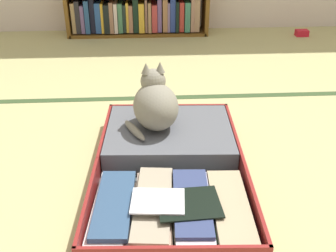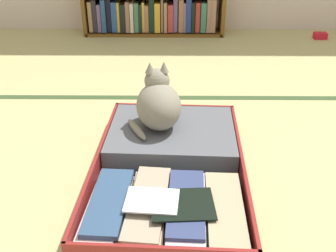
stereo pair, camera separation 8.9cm
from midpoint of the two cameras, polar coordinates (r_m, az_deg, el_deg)
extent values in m
plane|color=tan|center=(1.43, 2.46, -12.76)|extent=(10.00, 10.00, 0.00)
cube|color=#374F2A|center=(2.26, 0.06, 4.13)|extent=(4.80, 0.05, 0.00)
cube|color=brown|center=(3.45, -5.01, 13.19)|extent=(1.12, 0.24, 0.02)
cube|color=#A48457|center=(3.48, -13.94, 15.01)|extent=(0.03, 0.20, 0.24)
cube|color=#27262B|center=(3.47, -13.37, 15.19)|extent=(0.04, 0.20, 0.26)
cube|color=slate|center=(3.47, -12.72, 14.92)|extent=(0.03, 0.20, 0.22)
cube|color=#2A5284|center=(3.45, -12.13, 15.25)|extent=(0.04, 0.20, 0.26)
cube|color=black|center=(3.45, -11.40, 15.52)|extent=(0.04, 0.20, 0.28)
cube|color=#295194|center=(3.45, -10.64, 15.21)|extent=(0.04, 0.20, 0.24)
cube|color=gold|center=(3.44, -10.05, 15.21)|extent=(0.02, 0.20, 0.24)
cube|color=black|center=(3.43, -9.46, 15.14)|extent=(0.04, 0.20, 0.23)
cube|color=#9C6E53|center=(3.42, -8.79, 15.31)|extent=(0.03, 0.20, 0.24)
cube|color=beige|center=(3.42, -8.19, 15.25)|extent=(0.03, 0.20, 0.23)
cube|color=#457B56|center=(3.43, -7.57, 15.32)|extent=(0.04, 0.20, 0.23)
cube|color=black|center=(3.43, -6.99, 15.27)|extent=(0.02, 0.20, 0.22)
cube|color=gold|center=(3.43, -6.57, 15.44)|extent=(0.02, 0.20, 0.24)
cube|color=#A26E55|center=(3.43, -6.09, 15.26)|extent=(0.03, 0.20, 0.22)
cube|color=black|center=(3.42, -5.40, 15.80)|extent=(0.04, 0.20, 0.28)
cube|color=gold|center=(3.41, -4.59, 15.41)|extent=(0.04, 0.20, 0.23)
cube|color=#9A7160|center=(3.42, -3.94, 15.70)|extent=(0.02, 0.20, 0.26)
cube|color=#A47E56|center=(3.41, -3.45, 15.48)|extent=(0.03, 0.20, 0.24)
cube|color=#BE3E3E|center=(3.42, -2.76, 15.40)|extent=(0.04, 0.20, 0.22)
cube|color=slate|center=(3.42, -2.05, 15.85)|extent=(0.03, 0.20, 0.27)
cube|color=#A4724B|center=(3.42, -1.33, 15.77)|extent=(0.04, 0.20, 0.26)
cube|color=slate|center=(3.42, -0.75, 15.55)|extent=(0.02, 0.20, 0.23)
cube|color=#2C408E|center=(3.42, -0.18, 15.93)|extent=(0.04, 0.20, 0.28)
cube|color=black|center=(3.42, 0.46, 15.60)|extent=(0.02, 0.20, 0.24)
cube|color=#C43B32|center=(3.44, 1.08, 15.62)|extent=(0.04, 0.20, 0.24)
cube|color=#3B7E61|center=(3.43, 1.89, 15.57)|extent=(0.04, 0.20, 0.24)
cube|color=#A37661|center=(3.43, 2.61, 15.91)|extent=(0.03, 0.20, 0.28)
cube|color=#A48060|center=(3.44, 3.25, 15.97)|extent=(0.04, 0.20, 0.28)
cube|color=maroon|center=(1.41, -1.41, -13.16)|extent=(0.59, 0.49, 0.01)
cube|color=maroon|center=(1.41, -13.12, -11.51)|extent=(0.03, 0.46, 0.11)
cube|color=maroon|center=(1.40, 10.32, -11.44)|extent=(0.03, 0.46, 0.11)
cube|color=#495458|center=(1.40, -1.42, -12.86)|extent=(0.57, 0.47, 0.01)
cube|color=maroon|center=(1.78, -1.26, -3.05)|extent=(0.59, 0.49, 0.01)
cube|color=maroon|center=(1.96, -1.23, 1.65)|extent=(0.57, 0.04, 0.11)
cube|color=maroon|center=(1.78, -10.33, -1.78)|extent=(0.03, 0.46, 0.11)
cube|color=maroon|center=(1.78, 7.80, -1.68)|extent=(0.03, 0.46, 0.11)
cube|color=#495458|center=(1.78, -1.27, -2.78)|extent=(0.57, 0.47, 0.01)
cylinder|color=black|center=(1.58, -1.33, -7.17)|extent=(0.55, 0.04, 0.02)
cube|color=#BEAF95|center=(1.41, -9.44, -12.37)|extent=(0.14, 0.34, 0.02)
cube|color=silver|center=(1.40, -9.63, -12.01)|extent=(0.13, 0.36, 0.01)
cube|color=silver|center=(1.39, -10.05, -11.60)|extent=(0.15, 0.41, 0.01)
cube|color=#314F73|center=(1.38, -9.62, -10.91)|extent=(0.14, 0.35, 0.02)
cube|color=silver|center=(1.39, -4.52, -12.65)|extent=(0.15, 0.39, 0.02)
cube|color=tan|center=(1.38, -4.05, -11.98)|extent=(0.14, 0.41, 0.02)
cube|color=tan|center=(1.38, -4.03, -11.01)|extent=(0.16, 0.40, 0.01)
cube|color=slate|center=(1.39, 1.68, -12.65)|extent=(0.15, 0.34, 0.02)
cube|color=slate|center=(1.38, 1.14, -12.01)|extent=(0.12, 0.36, 0.02)
cube|color=silver|center=(1.37, 1.71, -11.47)|extent=(0.14, 0.38, 0.02)
cube|color=#374371|center=(1.37, 1.53, -10.76)|extent=(0.14, 0.36, 0.01)
cube|color=slate|center=(1.41, 6.55, -12.31)|extent=(0.13, 0.36, 0.01)
cube|color=#1B2F1C|center=(1.40, 6.84, -11.74)|extent=(0.15, 0.35, 0.02)
cube|color=tan|center=(1.37, 7.10, -11.34)|extent=(0.14, 0.38, 0.02)
cube|color=white|center=(1.34, -3.40, -10.71)|extent=(0.19, 0.15, 0.01)
cube|color=black|center=(1.34, 1.08, -11.07)|extent=(0.22, 0.17, 0.01)
cube|color=#5A5D64|center=(1.75, -1.28, -1.59)|extent=(0.56, 0.46, 0.09)
cylinder|color=black|center=(1.95, -5.86, 1.46)|extent=(0.02, 0.02, 0.10)
cylinder|color=black|center=(1.95, 3.40, 1.51)|extent=(0.02, 0.02, 0.10)
cube|color=yellow|center=(1.20, -1.31, -17.41)|extent=(0.03, 0.00, 0.02)
ellipsoid|color=gray|center=(1.69, -3.27, 2.78)|extent=(0.23, 0.27, 0.20)
ellipsoid|color=gray|center=(1.77, -3.57, 2.45)|extent=(0.14, 0.11, 0.11)
sphere|color=gray|center=(1.71, -3.65, 6.40)|extent=(0.11, 0.11, 0.11)
cone|color=gray|center=(1.68, -2.68, 8.42)|extent=(0.04, 0.04, 0.05)
cone|color=gray|center=(1.67, -4.71, 8.25)|extent=(0.04, 0.04, 0.05)
sphere|color=gold|center=(1.75, -3.24, 7.20)|extent=(0.02, 0.02, 0.02)
sphere|color=gold|center=(1.74, -4.52, 7.09)|extent=(0.02, 0.02, 0.02)
ellipsoid|color=gray|center=(1.68, -6.33, -0.62)|extent=(0.11, 0.18, 0.03)
cube|color=red|center=(3.54, 17.92, 12.55)|extent=(0.10, 0.07, 0.05)
camera|label=1|loc=(0.04, -91.68, -0.94)|focal=42.57mm
camera|label=2|loc=(0.04, 88.32, 0.94)|focal=42.57mm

